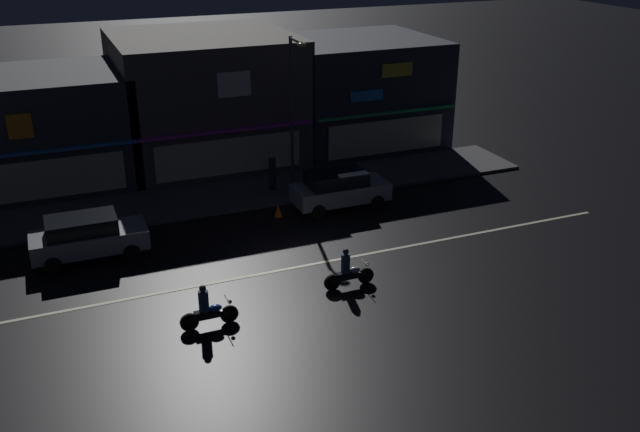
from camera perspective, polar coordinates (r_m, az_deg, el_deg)
ground_plane at (r=26.36m, az=-1.49°, el=-4.12°), size 140.00×140.00×0.00m
lane_divider_stripe at (r=26.36m, az=-1.49°, el=-4.11°), size 27.18×0.16×0.01m
sidewalk_far at (r=33.16m, az=-6.36°, el=1.84°), size 28.61×3.92×0.14m
storefront_left_block at (r=36.44m, az=-22.18°, el=6.53°), size 8.96×7.09×5.33m
storefront_center_block at (r=40.29m, az=3.06°, el=10.11°), size 8.34×7.59×5.87m
storefront_right_block at (r=38.12m, az=-9.33°, el=9.56°), size 9.05×9.01×6.50m
streetlamp_mid at (r=32.97m, az=-2.20°, el=9.49°), size 0.44×1.64×6.96m
pedestrian_on_sidewalk at (r=33.01m, az=-3.89°, el=3.51°), size 0.33×0.33×1.77m
parked_car_near_kerb at (r=31.35m, az=1.58°, el=2.26°), size 4.30×1.98×1.67m
parked_car_trailing at (r=28.14m, az=-18.39°, el=-1.56°), size 4.30×1.98×1.67m
motorcycle_lead at (r=24.70m, az=2.29°, el=-4.48°), size 1.90×0.60×1.52m
motorcycle_following at (r=22.70m, az=-9.15°, el=-7.51°), size 1.90×0.60×1.52m
traffic_cone at (r=30.57m, az=-3.42°, el=0.45°), size 0.36×0.36×0.55m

